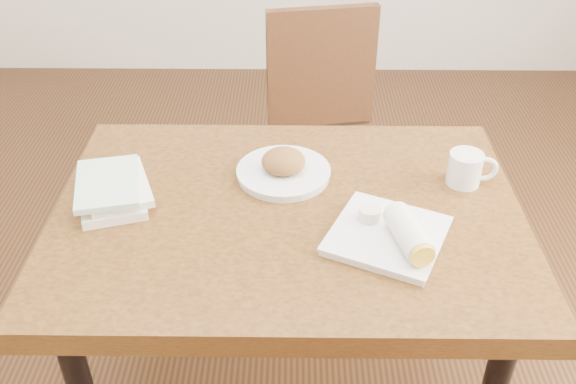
{
  "coord_description": "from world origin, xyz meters",
  "views": [
    {
      "loc": [
        0.01,
        -1.28,
        1.7
      ],
      "look_at": [
        0.0,
        0.0,
        0.8
      ],
      "focal_mm": 40.0,
      "sensor_mm": 36.0,
      "label": 1
    }
  ],
  "objects_px": {
    "chair_far": "(326,126)",
    "book_stack": "(113,189)",
    "table": "(288,235)",
    "coffee_mug": "(467,168)",
    "plate_burrito": "(394,234)",
    "plate_scone": "(283,168)"
  },
  "relations": [
    {
      "from": "chair_far",
      "to": "book_stack",
      "type": "xyz_separation_m",
      "value": [
        -0.57,
        -0.75,
        0.23
      ]
    },
    {
      "from": "table",
      "to": "coffee_mug",
      "type": "bearing_deg",
      "value": 14.44
    },
    {
      "from": "coffee_mug",
      "to": "plate_burrito",
      "type": "distance_m",
      "value": 0.33
    },
    {
      "from": "plate_scone",
      "to": "coffee_mug",
      "type": "bearing_deg",
      "value": -3.03
    },
    {
      "from": "coffee_mug",
      "to": "book_stack",
      "type": "bearing_deg",
      "value": -174.72
    },
    {
      "from": "plate_scone",
      "to": "book_stack",
      "type": "height_order",
      "value": "plate_scone"
    },
    {
      "from": "plate_burrito",
      "to": "book_stack",
      "type": "xyz_separation_m",
      "value": [
        -0.69,
        0.17,
        0.0
      ]
    },
    {
      "from": "table",
      "to": "book_stack",
      "type": "xyz_separation_m",
      "value": [
        -0.44,
        0.04,
        0.11
      ]
    },
    {
      "from": "book_stack",
      "to": "table",
      "type": "bearing_deg",
      "value": -4.59
    },
    {
      "from": "plate_scone",
      "to": "plate_burrito",
      "type": "xyz_separation_m",
      "value": [
        0.26,
        -0.28,
        0.0
      ]
    },
    {
      "from": "coffee_mug",
      "to": "table",
      "type": "bearing_deg",
      "value": -165.56
    },
    {
      "from": "table",
      "to": "coffee_mug",
      "type": "distance_m",
      "value": 0.5
    },
    {
      "from": "chair_far",
      "to": "plate_burrito",
      "type": "xyz_separation_m",
      "value": [
        0.11,
        -0.91,
        0.23
      ]
    },
    {
      "from": "book_stack",
      "to": "chair_far",
      "type": "bearing_deg",
      "value": 52.44
    },
    {
      "from": "plate_scone",
      "to": "coffee_mug",
      "type": "distance_m",
      "value": 0.48
    },
    {
      "from": "chair_far",
      "to": "coffee_mug",
      "type": "relative_size",
      "value": 7.29
    },
    {
      "from": "table",
      "to": "book_stack",
      "type": "distance_m",
      "value": 0.46
    },
    {
      "from": "plate_burrito",
      "to": "table",
      "type": "bearing_deg",
      "value": 151.66
    },
    {
      "from": "coffee_mug",
      "to": "book_stack",
      "type": "height_order",
      "value": "coffee_mug"
    },
    {
      "from": "chair_far",
      "to": "plate_scone",
      "type": "xyz_separation_m",
      "value": [
        -0.15,
        -0.64,
        0.23
      ]
    },
    {
      "from": "plate_burrito",
      "to": "book_stack",
      "type": "height_order",
      "value": "plate_burrito"
    },
    {
      "from": "table",
      "to": "chair_far",
      "type": "relative_size",
      "value": 1.22
    }
  ]
}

